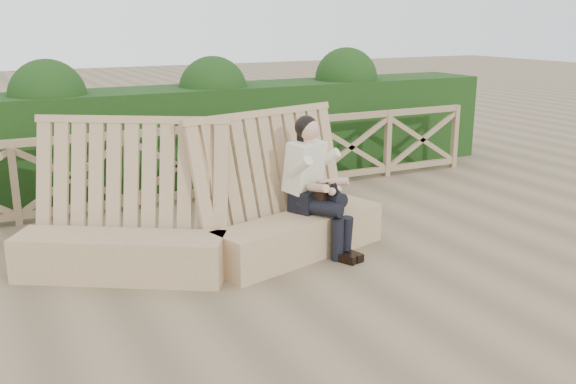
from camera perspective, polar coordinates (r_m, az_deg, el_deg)
name	(u,v)px	position (r m, az deg, el deg)	size (l,w,h in m)	color
ground	(295,294)	(6.21, 0.59, -9.06)	(60.00, 60.00, 0.00)	brown
bench	(212,228)	(6.86, -6.76, -3.21)	(4.02, 1.77, 1.59)	#967155
woman	(314,181)	(7.11, 2.34, 0.96)	(0.64, 1.00, 1.53)	black
guardrail	(179,165)	(9.13, -9.70, 2.35)	(10.10, 0.09, 1.10)	#80654A
hedge	(154,138)	(10.22, -11.82, 4.74)	(12.00, 1.20, 1.50)	black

